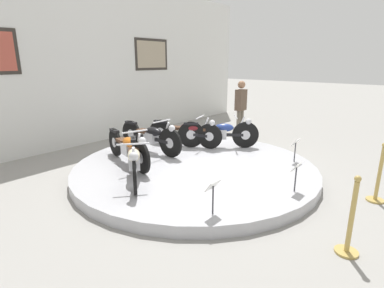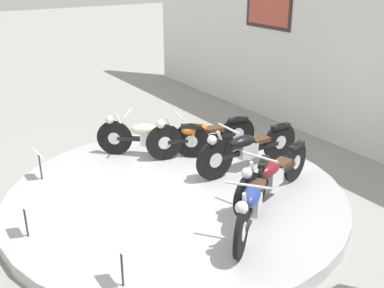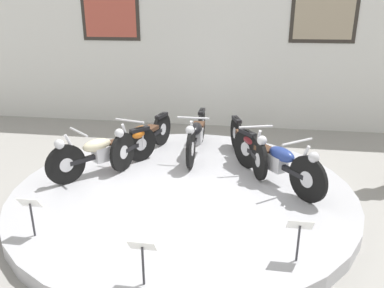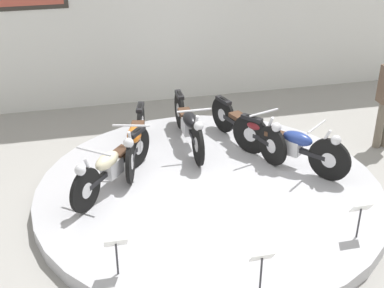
{
  "view_description": "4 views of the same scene",
  "coord_description": "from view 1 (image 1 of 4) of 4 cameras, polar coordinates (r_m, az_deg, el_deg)",
  "views": [
    {
      "loc": [
        -4.63,
        -3.8,
        2.3
      ],
      "look_at": [
        -0.06,
        0.03,
        0.64
      ],
      "focal_mm": 28.0,
      "sensor_mm": 36.0,
      "label": 1
    },
    {
      "loc": [
        5.08,
        -3.04,
        3.38
      ],
      "look_at": [
        -0.02,
        0.3,
        0.88
      ],
      "focal_mm": 42.0,
      "sensor_mm": 36.0,
      "label": 2
    },
    {
      "loc": [
        0.91,
        -4.98,
        2.7
      ],
      "look_at": [
        0.09,
        0.28,
        0.78
      ],
      "focal_mm": 35.0,
      "sensor_mm": 36.0,
      "label": 3
    },
    {
      "loc": [
        -1.75,
        -6.34,
        4.32
      ],
      "look_at": [
        -0.26,
        0.02,
        0.92
      ],
      "focal_mm": 50.0,
      "sensor_mm": 36.0,
      "label": 4
    }
  ],
  "objects": [
    {
      "name": "info_placard_front_centre",
      "position": [
        5.21,
        19.25,
        -4.79
      ],
      "size": [
        0.26,
        0.11,
        0.51
      ],
      "color": "#333338",
      "rests_on": "display_platform"
    },
    {
      "name": "stanchion_post_right_of_entry",
      "position": [
        5.92,
        31.92,
        -6.16
      ],
      "size": [
        0.28,
        0.28,
        1.02
      ],
      "color": "tan",
      "rests_on": "ground_plane"
    },
    {
      "name": "motorcycle_maroon",
      "position": [
        7.56,
        -1.15,
        2.41
      ],
      "size": [
        0.72,
        1.9,
        0.79
      ],
      "color": "black",
      "rests_on": "display_platform"
    },
    {
      "name": "display_platform",
      "position": [
        6.38,
        0.54,
        -4.61
      ],
      "size": [
        5.01,
        5.01,
        0.2
      ],
      "primitive_type": "cylinder",
      "color": "#ADADB2",
      "rests_on": "ground_plane"
    },
    {
      "name": "stanchion_post_left_of_entry",
      "position": [
        4.22,
        27.87,
        -13.98
      ],
      "size": [
        0.28,
        0.28,
        1.02
      ],
      "color": "tan",
      "rests_on": "ground_plane"
    },
    {
      "name": "motorcycle_orange",
      "position": [
        6.34,
        -12.11,
        -0.5
      ],
      "size": [
        0.65,
        1.93,
        0.79
      ],
      "color": "black",
      "rests_on": "display_platform"
    },
    {
      "name": "motorcycle_black",
      "position": [
        7.12,
        -7.84,
        1.58
      ],
      "size": [
        0.54,
        2.02,
        0.81
      ],
      "color": "black",
      "rests_on": "display_platform"
    },
    {
      "name": "back_wall",
      "position": [
        9.01,
        -19.79,
        14.52
      ],
      "size": [
        14.0,
        0.22,
        4.54
      ],
      "color": "silver",
      "rests_on": "ground_plane"
    },
    {
      "name": "motorcycle_cream",
      "position": [
        5.52,
        -10.98,
        -2.9
      ],
      "size": [
        1.28,
        1.57,
        0.79
      ],
      "color": "black",
      "rests_on": "display_platform"
    },
    {
      "name": "info_placard_front_right",
      "position": [
        6.74,
        19.13,
        -0.21
      ],
      "size": [
        0.26,
        0.11,
        0.51
      ],
      "color": "#333338",
      "rests_on": "display_platform"
    },
    {
      "name": "motorcycle_blue",
      "position": [
        7.46,
        5.33,
        2.25
      ],
      "size": [
        1.29,
        1.6,
        0.8
      ],
      "color": "black",
      "rests_on": "display_platform"
    },
    {
      "name": "visitor_standing",
      "position": [
        9.32,
        9.25,
        7.24
      ],
      "size": [
        0.36,
        0.23,
        1.72
      ],
      "color": "#6B6051",
      "rests_on": "ground_plane"
    },
    {
      "name": "info_placard_front_left",
      "position": [
        4.23,
        4.04,
        -8.68
      ],
      "size": [
        0.26,
        0.11,
        0.51
      ],
      "color": "#333338",
      "rests_on": "display_platform"
    },
    {
      "name": "ground_plane",
      "position": [
        6.41,
        0.54,
        -5.44
      ],
      "size": [
        60.0,
        60.0,
        0.0
      ],
      "primitive_type": "plane",
      "color": "gray"
    }
  ]
}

